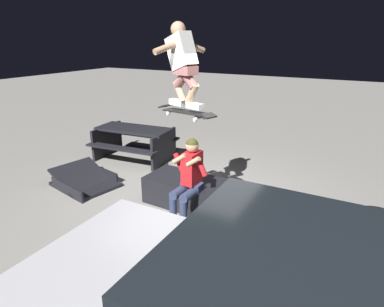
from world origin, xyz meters
TOP-DOWN VIEW (x-y plane):
  - ground_plane at (0.00, 0.00)m, footprint 40.00×40.00m
  - ledge_box_main at (-0.18, 0.14)m, footprint 1.85×0.82m
  - person_sitting_on_ledge at (-0.24, 0.57)m, footprint 0.59×0.76m
  - skateboard at (-0.21, 0.58)m, footprint 1.03×0.51m
  - skater_airborne at (-0.15, 0.57)m, footprint 0.63×0.87m
  - kicker_ramp at (2.10, 0.45)m, footprint 1.30×1.14m
  - picnic_table_back at (2.20, -1.22)m, footprint 1.82×1.49m
  - trash_bin at (-2.72, 1.08)m, footprint 0.49×0.49m

SIDE VIEW (x-z plane):
  - ground_plane at x=0.00m, z-range 0.00..0.00m
  - kicker_ramp at x=2.10m, z-range -0.15..0.30m
  - ledge_box_main at x=-0.18m, z-range 0.00..0.46m
  - trash_bin at x=-2.72m, z-range 0.00..0.99m
  - picnic_table_back at x=2.20m, z-range 0.12..0.87m
  - person_sitting_on_ledge at x=-0.24m, z-range 0.07..1.36m
  - skateboard at x=-0.21m, z-range 1.65..1.77m
  - skater_airborne at x=-0.15m, z-range 1.84..2.96m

